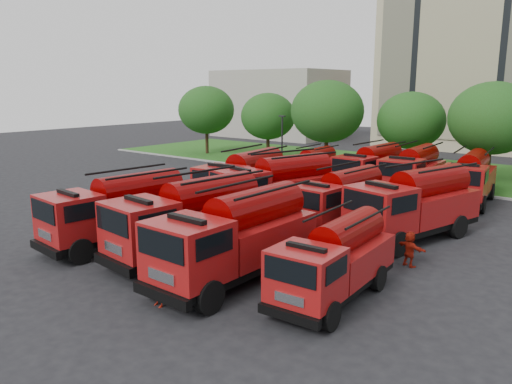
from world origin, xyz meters
The scene contains 28 objects.
ground centered at (0.00, 0.00, 0.00)m, with size 140.00×140.00×0.00m, color black.
lawn centered at (0.00, 26.00, 0.06)m, with size 70.00×16.00×0.12m, color #244913.
curb centered at (0.00, 17.90, 0.07)m, with size 70.00×0.30×0.14m, color gray.
side_building centered at (-30.00, 44.00, 5.00)m, with size 18.00×12.00×10.00m, color #9D978B.
tree_0 centered at (-24.00, 22.00, 5.02)m, with size 6.30×6.30×7.70m.
tree_1 centered at (-16.00, 23.00, 4.55)m, with size 5.71×5.71×6.98m.
tree_2 centered at (-8.00, 21.50, 5.35)m, with size 6.72×6.72×8.22m.
tree_3 centered at (-1.00, 24.00, 4.68)m, with size 5.88×5.88×7.19m.
tree_4 centered at (6.00, 22.50, 5.22)m, with size 6.55×6.55×8.01m.
lamp_post_0 centered at (-10.00, 17.20, 2.90)m, with size 0.60×0.25×5.11m.
fire_truck_0 centered at (-3.96, -4.68, 1.72)m, with size 3.27×7.70×3.42m.
fire_truck_1 centered at (0.15, -3.86, 1.80)m, with size 3.51×8.09×3.58m.
fire_truck_2 centered at (3.56, -4.65, 1.79)m, with size 2.94×7.84×3.56m.
fire_truck_3 centered at (7.47, -3.71, 1.47)m, with size 2.63×6.51×2.91m.
fire_truck_4 centered at (-4.02, 4.96, 1.80)m, with size 3.63×8.11×3.57m.
fire_truck_5 centered at (-1.08, 4.41, 1.82)m, with size 4.76×8.36×3.61m.
fire_truck_6 centered at (2.99, 4.68, 1.60)m, with size 2.95×7.13×3.17m.
fire_truck_7 centered at (6.92, 5.12, 1.81)m, with size 4.63×8.31×3.59m.
fire_truck_8 centered at (-4.64, 13.69, 1.46)m, with size 2.63×6.48×2.90m.
fire_truck_9 centered at (-0.06, 14.67, 1.71)m, with size 2.98×7.56×3.39m.
fire_truck_10 centered at (2.88, 15.16, 1.73)m, with size 3.15×7.72×3.45m.
fire_truck_11 centered at (6.69, 15.30, 1.68)m, with size 3.46×7.59×3.33m.
firefighter_0 centered at (2.99, -8.19, 0.00)m, with size 0.58×0.42×1.59m, color #99180B.
firefighter_1 centered at (3.78, -6.76, 0.00)m, with size 0.77×0.42×1.57m, color black.
firefighter_2 centered at (5.88, -2.38, 0.00)m, with size 0.90×0.51×1.54m, color #99180B.
firefighter_3 centered at (5.81, -2.12, 0.00)m, with size 1.06×0.55×1.64m, color black.
firefighter_4 centered at (-2.92, 2.85, 0.00)m, with size 0.77×0.50×1.57m, color black.
firefighter_5 centered at (8.31, 1.21, 0.00)m, with size 1.45×0.62×1.56m, color #99180B.
Camera 1 is at (15.93, -18.84, 7.60)m, focal length 35.00 mm.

